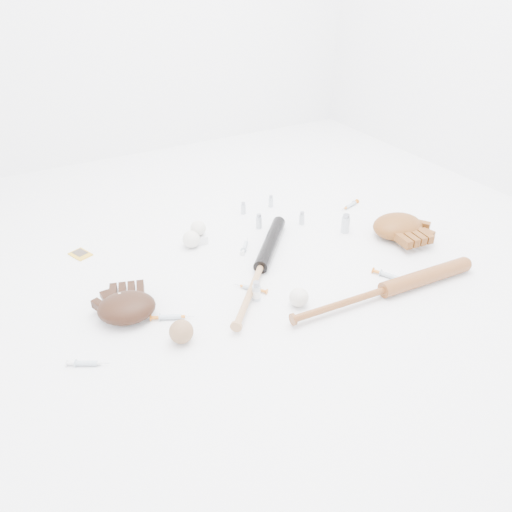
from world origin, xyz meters
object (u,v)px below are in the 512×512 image
bat_wood (385,290)px  glove_dark (127,307)px  pedestal (199,238)px  bat_dark (261,267)px

bat_wood → glove_dark: 0.93m
pedestal → bat_wood: bearing=-58.1°
bat_wood → pedestal: size_ratio=12.68×
pedestal → glove_dark: bearing=-140.2°
bat_dark → bat_wood: bearing=-95.9°
bat_wood → glove_dark: size_ratio=3.49×
bat_dark → glove_dark: (-0.54, -0.01, 0.01)m
bat_wood → glove_dark: bearing=161.3°
glove_dark → bat_wood: bearing=-4.5°
bat_wood → pedestal: 0.82m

